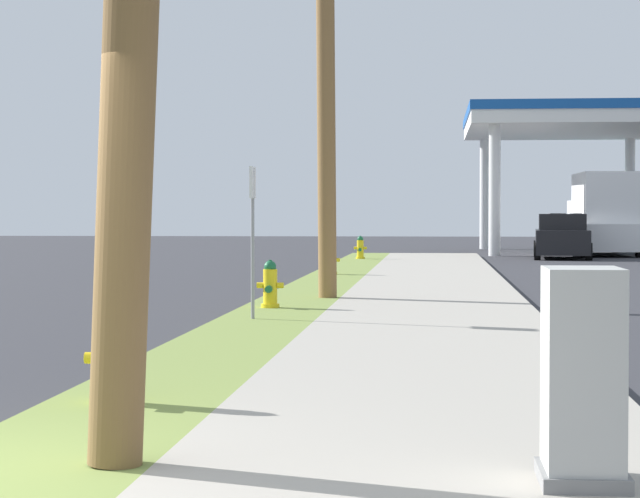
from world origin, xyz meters
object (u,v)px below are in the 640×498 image
at_px(fire_hydrant_nearest, 111,361).
at_px(street_sign_post, 253,210).
at_px(fire_hydrant_third, 331,261).
at_px(truck_white_on_apron, 602,216).
at_px(utility_cabinet, 582,383).
at_px(fire_hydrant_fourth, 360,249).
at_px(truck_teal_at_forecourt, 616,216).
at_px(car_black_by_near_pump, 562,238).
at_px(fire_hydrant_second, 270,287).
at_px(utility_pole_midground, 326,61).

bearing_deg(fire_hydrant_nearest, street_sign_post, 90.25).
height_order(fire_hydrant_third, truck_white_on_apron, truck_white_on_apron).
xyz_separation_m(fire_hydrant_third, utility_cabinet, (3.29, -23.18, 0.22)).
relative_size(fire_hydrant_nearest, fire_hydrant_fourth, 1.00).
bearing_deg(truck_teal_at_forecourt, car_black_by_near_pump, -108.02).
bearing_deg(car_black_by_near_pump, utility_cabinet, -95.56).
distance_m(fire_hydrant_second, utility_cabinet, 12.87).
distance_m(truck_teal_at_forecourt, truck_white_on_apron, 6.81).
height_order(fire_hydrant_nearest, truck_white_on_apron, truck_white_on_apron).
distance_m(fire_hydrant_nearest, car_black_by_near_pump, 35.84).
bearing_deg(truck_white_on_apron, fire_hydrant_nearest, -102.83).
bearing_deg(fire_hydrant_nearest, utility_pole_midground, 87.18).
height_order(fire_hydrant_nearest, fire_hydrant_second, same).
bearing_deg(car_black_by_near_pump, fire_hydrant_second, -105.52).
bearing_deg(fire_hydrant_fourth, utility_cabinet, -84.56).
xyz_separation_m(fire_hydrant_nearest, truck_white_on_apron, (8.84, 38.79, 1.04)).
bearing_deg(utility_pole_midground, street_sign_post, -98.16).
xyz_separation_m(fire_hydrant_nearest, utility_pole_midground, (0.60, 12.22, 3.79)).
bearing_deg(truck_teal_at_forecourt, fire_hydrant_second, -106.25).
bearing_deg(fire_hydrant_second, truck_teal_at_forecourt, 73.75).
height_order(fire_hydrant_nearest, car_black_by_near_pump, car_black_by_near_pump).
bearing_deg(fire_hydrant_third, fire_hydrant_nearest, -90.01).
distance_m(utility_cabinet, street_sign_post, 10.92).
xyz_separation_m(fire_hydrant_third, truck_white_on_apron, (8.83, 18.19, 1.04)).
distance_m(fire_hydrant_third, car_black_by_near_pump, 16.14).
bearing_deg(utility_pole_midground, fire_hydrant_fourth, 91.55).
xyz_separation_m(fire_hydrant_second, car_black_by_near_pump, (7.03, 25.31, 0.28)).
height_order(utility_cabinet, truck_white_on_apron, truck_white_on_apron).
relative_size(utility_cabinet, car_black_by_near_pump, 0.25).
distance_m(fire_hydrant_second, utility_pole_midground, 4.52).
bearing_deg(fire_hydrant_nearest, utility_cabinet, -38.10).
xyz_separation_m(fire_hydrant_second, utility_pole_midground, (0.66, 2.37, 3.79)).
xyz_separation_m(fire_hydrant_third, fire_hydrant_fourth, (0.09, 10.38, 0.00)).
relative_size(utility_pole_midground, truck_teal_at_forecourt, 1.25).
xyz_separation_m(utility_pole_midground, truck_teal_at_forecourt, (9.71, 33.23, -2.75)).
bearing_deg(fire_hydrant_third, fire_hydrant_second, -90.35).
bearing_deg(truck_white_on_apron, utility_cabinet, -97.63).
relative_size(car_black_by_near_pump, truck_teal_at_forecourt, 0.71).
relative_size(fire_hydrant_fourth, truck_white_on_apron, 0.12).
height_order(fire_hydrant_fourth, utility_pole_midground, utility_pole_midground).
bearing_deg(car_black_by_near_pump, utility_pole_midground, -105.50).
relative_size(fire_hydrant_second, fire_hydrant_third, 1.00).
bearing_deg(truck_white_on_apron, street_sign_post, -105.96).
bearing_deg(utility_pole_midground, fire_hydrant_second, -105.65).
xyz_separation_m(fire_hydrant_fourth, utility_cabinet, (3.20, -33.57, 0.22)).
xyz_separation_m(utility_pole_midground, street_sign_post, (-0.64, -4.44, -2.60)).
xyz_separation_m(fire_hydrant_fourth, car_black_by_near_pump, (6.87, 4.17, 0.28)).
xyz_separation_m(fire_hydrant_nearest, fire_hydrant_fourth, (0.10, 30.99, 0.00)).
relative_size(utility_pole_midground, truck_white_on_apron, 1.25).
bearing_deg(fire_hydrant_second, utility_pole_midground, 74.35).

